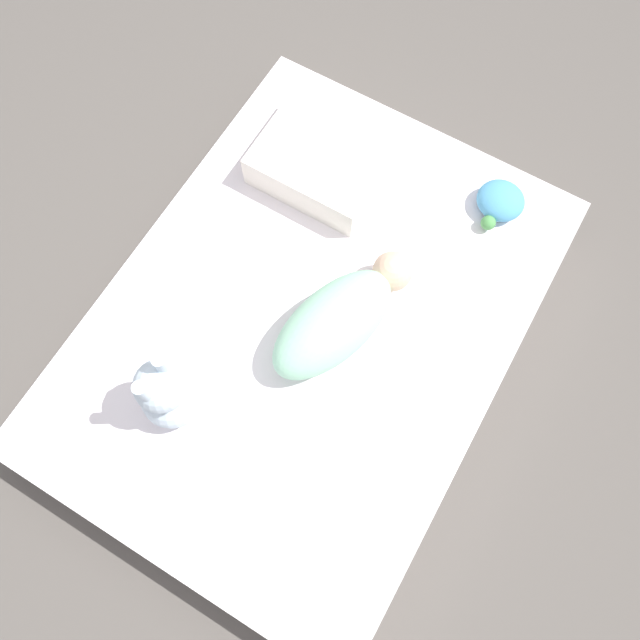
# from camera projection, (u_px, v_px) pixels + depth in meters

# --- Properties ---
(ground_plane) EXTENTS (12.00, 12.00, 0.00)m
(ground_plane) POSITION_uv_depth(u_px,v_px,m) (309.00, 339.00, 1.86)
(ground_plane) COLOR #514C47
(bed_mattress) EXTENTS (1.44, 1.05, 0.18)m
(bed_mattress) POSITION_uv_depth(u_px,v_px,m) (309.00, 329.00, 1.77)
(bed_mattress) COLOR white
(bed_mattress) RESTS_ON ground_plane
(swaddled_baby) EXTENTS (0.47, 0.29, 0.16)m
(swaddled_baby) POSITION_uv_depth(u_px,v_px,m) (339.00, 319.00, 1.60)
(swaddled_baby) COLOR #99D6B2
(swaddled_baby) RESTS_ON bed_mattress
(pillow) EXTENTS (0.31, 0.36, 0.11)m
(pillow) POSITION_uv_depth(u_px,v_px,m) (324.00, 159.00, 1.79)
(pillow) COLOR white
(pillow) RESTS_ON bed_mattress
(bunny_plush) EXTENTS (0.16, 0.16, 0.31)m
(bunny_plush) POSITION_uv_depth(u_px,v_px,m) (168.00, 393.00, 1.49)
(bunny_plush) COLOR silver
(bunny_plush) RESTS_ON bed_mattress
(turtle_plush) EXTENTS (0.16, 0.14, 0.07)m
(turtle_plush) POSITION_uv_depth(u_px,v_px,m) (500.00, 202.00, 1.77)
(turtle_plush) COLOR #4C99C6
(turtle_plush) RESTS_ON bed_mattress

